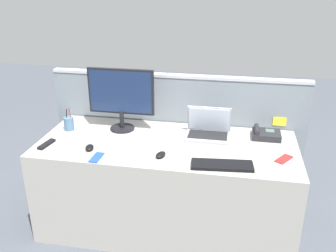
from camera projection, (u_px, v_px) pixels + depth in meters
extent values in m
plane|color=#4C515B|center=(167.00, 224.00, 3.15)|extent=(10.00, 10.00, 0.00)
cube|color=#ADA89E|center=(167.00, 185.00, 3.01)|extent=(1.97, 0.83, 0.75)
cube|color=gray|center=(176.00, 140.00, 3.35)|extent=(2.19, 0.06, 1.15)
cube|color=#B7BAC1|center=(177.00, 76.00, 3.12)|extent=(2.19, 0.07, 0.02)
cube|color=yellow|center=(279.00, 122.00, 3.07)|extent=(0.11, 0.01, 0.07)
cube|color=beige|center=(128.00, 90.00, 3.21)|extent=(0.10, 0.01, 0.07)
cube|color=pink|center=(201.00, 121.00, 3.20)|extent=(0.09, 0.01, 0.11)
cube|color=#66ADD1|center=(105.00, 94.00, 3.26)|extent=(0.11, 0.01, 0.08)
cylinder|color=black|center=(122.00, 128.00, 3.11)|extent=(0.20, 0.20, 0.02)
cylinder|color=black|center=(122.00, 120.00, 3.08)|extent=(0.04, 0.04, 0.14)
cube|color=black|center=(121.00, 91.00, 2.99)|extent=(0.54, 0.03, 0.37)
cube|color=#19284C|center=(120.00, 92.00, 2.98)|extent=(0.51, 0.01, 0.34)
cube|color=#9EA0A8|center=(208.00, 137.00, 2.94)|extent=(0.35, 0.24, 0.02)
cube|color=black|center=(208.00, 135.00, 2.95)|extent=(0.31, 0.17, 0.00)
cube|color=#9EA0A8|center=(209.00, 119.00, 2.98)|extent=(0.35, 0.07, 0.22)
cube|color=silver|center=(209.00, 119.00, 2.97)|extent=(0.32, 0.06, 0.20)
cube|color=#232328|center=(266.00, 135.00, 2.94)|extent=(0.22, 0.18, 0.05)
cube|color=#4C6B5B|center=(270.00, 131.00, 2.95)|extent=(0.07, 0.06, 0.01)
cylinder|color=#232328|center=(257.00, 129.00, 2.94)|extent=(0.04, 0.16, 0.04)
cube|color=black|center=(222.00, 165.00, 2.52)|extent=(0.43, 0.18, 0.02)
ellipsoid|color=black|center=(161.00, 155.00, 2.65)|extent=(0.08, 0.11, 0.03)
ellipsoid|color=black|center=(89.00, 148.00, 2.75)|extent=(0.08, 0.11, 0.03)
cylinder|color=#4C7093|center=(69.00, 124.00, 3.07)|extent=(0.08, 0.08, 0.11)
cylinder|color=black|center=(66.00, 117.00, 3.06)|extent=(0.02, 0.02, 0.14)
cylinder|color=red|center=(70.00, 116.00, 3.06)|extent=(0.01, 0.02, 0.15)
cube|color=#B22323|center=(284.00, 159.00, 2.61)|extent=(0.14, 0.16, 0.01)
cube|color=blue|center=(97.00, 157.00, 2.63)|extent=(0.07, 0.15, 0.01)
cube|color=#B7BAC1|center=(167.00, 148.00, 2.78)|extent=(0.12, 0.15, 0.01)
cube|color=black|center=(47.00, 144.00, 2.82)|extent=(0.07, 0.17, 0.02)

